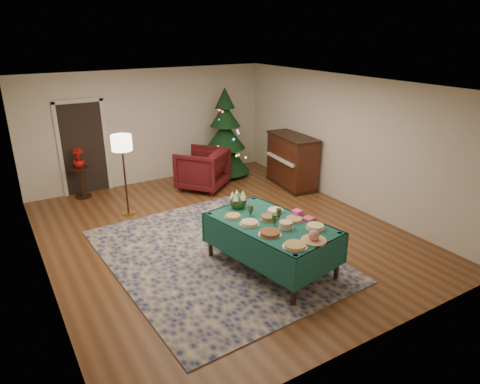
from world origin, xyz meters
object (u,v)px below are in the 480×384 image
armchair (202,167)px  potted_plant (79,162)px  side_table (82,183)px  christmas_tree (225,137)px  floor_lamp (122,148)px  buffet_table (271,232)px  gift_box (297,213)px  piano (292,161)px

armchair → potted_plant: (-2.56, 0.88, 0.30)m
side_table → potted_plant: bearing=90.0°
armchair → christmas_tree: (0.95, 0.58, 0.48)m
floor_lamp → buffet_table: bearing=-68.4°
gift_box → christmas_tree: (1.17, 4.38, 0.17)m
potted_plant → side_table: bearing=-90.0°
floor_lamp → christmas_tree: bearing=21.2°
christmas_tree → side_table: bearing=175.1°
side_table → christmas_tree: bearing=-4.9°
potted_plant → piano: piano is taller
buffet_table → potted_plant: bearing=111.7°
floor_lamp → christmas_tree: christmas_tree is taller
gift_box → floor_lamp: bearing=118.5°
armchair → side_table: (-2.56, 0.88, -0.18)m
armchair → christmas_tree: 1.22m
side_table → buffet_table: bearing=-68.3°
side_table → christmas_tree: 3.59m
potted_plant → floor_lamp: bearing=-68.0°
potted_plant → christmas_tree: bearing=-4.9°
floor_lamp → potted_plant: 1.65m
potted_plant → buffet_table: bearing=-68.3°
armchair → piano: (1.91, -0.93, 0.08)m
buffet_table → christmas_tree: size_ratio=0.98×
floor_lamp → christmas_tree: 3.17m
buffet_table → christmas_tree: bearing=69.3°
gift_box → floor_lamp: (-1.76, 3.25, 0.56)m
gift_box → potted_plant: size_ratio=0.28×
side_table → potted_plant: 0.48m
piano → gift_box: bearing=-126.5°
potted_plant → christmas_tree: size_ratio=0.20×
gift_box → christmas_tree: size_ratio=0.06×
side_table → christmas_tree: (3.51, -0.30, 0.66)m
buffet_table → side_table: 5.04m
armchair → floor_lamp: bearing=-22.9°
christmas_tree → armchair: bearing=-148.7°
buffet_table → gift_box: size_ratio=17.54×
piano → christmas_tree: bearing=122.4°
buffet_table → piano: 3.87m
side_table → floor_lamp: bearing=-68.0°
floor_lamp → piano: floor_lamp is taller
gift_box → armchair: bearing=86.7°
potted_plant → christmas_tree: christmas_tree is taller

